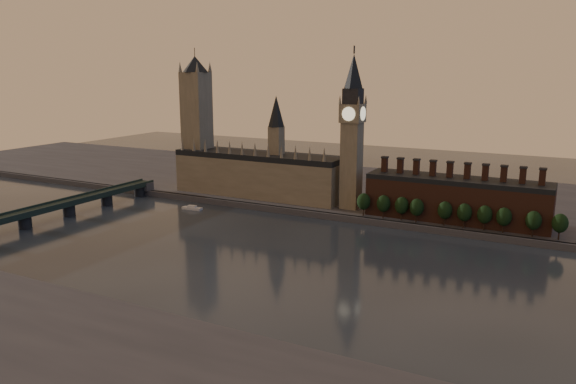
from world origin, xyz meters
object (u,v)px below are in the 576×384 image
(victoria_tower, at_px, (197,118))
(westminster_bridge, at_px, (44,211))
(big_ben, at_px, (352,130))
(river_boat, at_px, (192,208))

(victoria_tower, relative_size, westminster_bridge, 0.54)
(victoria_tower, bearing_deg, big_ben, -2.20)
(victoria_tower, distance_m, westminster_bridge, 133.21)
(river_boat, bearing_deg, big_ben, 16.25)
(victoria_tower, xyz_separation_m, river_boat, (27.47, -45.77, -57.97))
(big_ben, xyz_separation_m, river_boat, (-102.53, -40.77, -55.72))
(big_ben, bearing_deg, victoria_tower, 177.80)
(westminster_bridge, xyz_separation_m, river_boat, (62.47, 71.93, -6.32))
(victoria_tower, bearing_deg, river_boat, -59.02)
(victoria_tower, bearing_deg, westminster_bridge, -106.56)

